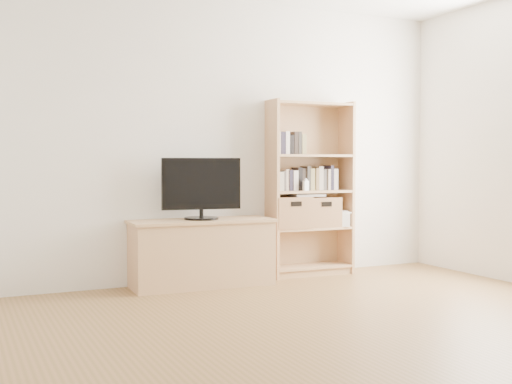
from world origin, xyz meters
TOP-DOWN VIEW (x-y plane):
  - floor at (0.00, 0.00)m, footprint 4.50×5.00m
  - back_wall at (0.00, 2.50)m, footprint 4.50×0.02m
  - tv_stand at (-0.35, 2.27)m, footprint 1.25×0.51m
  - bookshelf at (0.80, 2.35)m, footprint 0.85×0.33m
  - television at (-0.35, 2.27)m, footprint 0.70×0.15m
  - books_row_mid at (0.80, 2.37)m, footprint 0.89×0.18m
  - books_row_upper at (0.61, 2.38)m, footprint 0.41×0.15m
  - baby_monitor at (0.70, 2.26)m, footprint 0.05×0.04m
  - basket_left at (0.57, 2.35)m, footprint 0.37×0.31m
  - basket_right at (0.90, 2.34)m, footprint 0.36×0.30m
  - laptop at (0.76, 2.34)m, footprint 0.32×0.24m
  - magazine_stack at (1.09, 2.34)m, footprint 0.26×0.32m

SIDE VIEW (x-z plane):
  - floor at x=0.00m, z-range -0.01..0.01m
  - tv_stand at x=-0.35m, z-range 0.00..0.56m
  - magazine_stack at x=1.09m, z-range 0.47..0.60m
  - basket_right at x=0.90m, z-range 0.47..0.75m
  - basket_left at x=0.57m, z-range 0.47..0.76m
  - laptop at x=0.76m, z-range 0.76..0.79m
  - bookshelf at x=0.80m, z-range 0.00..1.68m
  - television at x=-0.35m, z-range 0.59..1.14m
  - baby_monitor at x=0.70m, z-range 0.82..0.92m
  - books_row_mid at x=0.80m, z-range 0.82..1.06m
  - books_row_upper at x=0.61m, z-range 1.17..1.38m
  - back_wall at x=0.00m, z-range 0.00..2.60m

